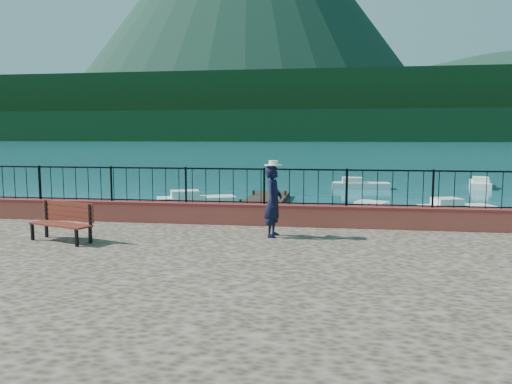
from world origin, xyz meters
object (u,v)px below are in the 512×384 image
(park_bench, at_px, (62,230))
(boat_1, at_px, (384,211))
(boat_2, at_px, (457,206))
(boat_5, at_px, (480,182))
(boat_0, at_px, (130,217))
(boat_3, at_px, (196,197))
(boat_4, at_px, (361,183))
(person, at_px, (273,201))

(park_bench, bearing_deg, boat_1, 72.82)
(boat_2, height_order, boat_5, same)
(boat_0, bearing_deg, park_bench, -75.38)
(boat_3, bearing_deg, boat_1, -42.59)
(boat_4, bearing_deg, park_bench, -110.89)
(park_bench, height_order, boat_0, park_bench)
(person, distance_m, boat_5, 27.64)
(boat_3, xyz_separation_m, boat_4, (8.97, 9.38, 0.00))
(person, xyz_separation_m, boat_4, (3.29, 22.80, -1.66))
(boat_1, xyz_separation_m, boat_5, (8.02, 15.01, 0.00))
(boat_0, xyz_separation_m, boat_4, (9.85, 16.03, 0.00))
(park_bench, distance_m, boat_5, 31.02)
(boat_2, xyz_separation_m, boat_3, (-12.77, 1.35, 0.00))
(boat_0, height_order, boat_4, same)
(boat_2, xyz_separation_m, boat_5, (4.54, 12.96, 0.00))
(park_bench, height_order, boat_2, park_bench)
(boat_0, bearing_deg, boat_1, 19.69)
(boat_0, relative_size, boat_4, 0.90)
(person, relative_size, boat_2, 0.52)
(person, bearing_deg, boat_0, 51.64)
(boat_0, distance_m, boat_1, 10.67)
(boat_5, bearing_deg, person, 168.30)
(park_bench, distance_m, boat_1, 14.11)
(boat_0, xyz_separation_m, boat_3, (0.88, 6.65, 0.00))
(boat_4, bearing_deg, boat_2, -72.96)
(park_bench, distance_m, boat_0, 8.34)
(person, xyz_separation_m, boat_2, (7.09, 12.07, -1.66))
(person, height_order, boat_5, person)
(person, bearing_deg, boat_1, -12.26)
(boat_5, bearing_deg, boat_2, 173.92)
(person, distance_m, boat_1, 10.77)
(boat_1, bearing_deg, boat_5, 86.17)
(boat_1, height_order, boat_2, same)
(boat_3, bearing_deg, park_bench, -108.86)
(person, xyz_separation_m, boat_5, (11.62, 25.02, -1.66))
(boat_5, bearing_deg, boat_4, 118.14)
(park_bench, height_order, boat_4, park_bench)
(person, height_order, boat_0, person)
(park_bench, height_order, boat_3, park_bench)
(person, bearing_deg, park_bench, 112.87)
(boat_2, distance_m, boat_4, 11.39)
(boat_0, distance_m, boat_4, 18.82)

